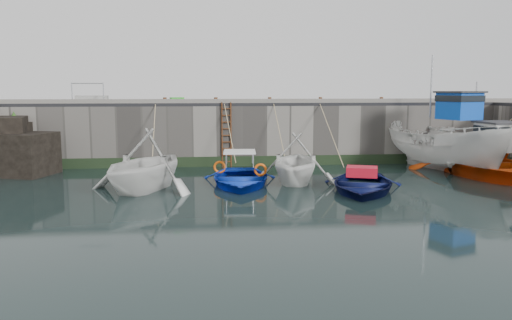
{
  "coord_description": "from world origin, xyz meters",
  "views": [
    {
      "loc": [
        -3.12,
        -14.76,
        3.83
      ],
      "look_at": [
        -1.18,
        3.65,
        1.2
      ],
      "focal_mm": 35.0,
      "sensor_mm": 36.0,
      "label": 1
    }
  ],
  "objects": [
    {
      "name": "ground",
      "position": [
        0.0,
        0.0,
        0.0
      ],
      "size": [
        120.0,
        120.0,
        0.0
      ],
      "primitive_type": "plane",
      "color": "black",
      "rests_on": "ground"
    },
    {
      "name": "quay_back",
      "position": [
        0.0,
        12.5,
        1.5
      ],
      "size": [
        30.0,
        5.0,
        3.0
      ],
      "primitive_type": "cube",
      "color": "slate",
      "rests_on": "ground"
    },
    {
      "name": "road_back",
      "position": [
        0.0,
        12.5,
        3.08
      ],
      "size": [
        30.0,
        5.0,
        0.16
      ],
      "primitive_type": "cube",
      "color": "black",
      "rests_on": "quay_back"
    },
    {
      "name": "kerb_back",
      "position": [
        0.0,
        10.15,
        3.26
      ],
      "size": [
        30.0,
        0.3,
        0.2
      ],
      "primitive_type": "cube",
      "color": "slate",
      "rests_on": "road_back"
    },
    {
      "name": "algae_back",
      "position": [
        0.0,
        9.96,
        0.25
      ],
      "size": [
        30.0,
        0.08,
        0.5
      ],
      "primitive_type": "cube",
      "color": "black",
      "rests_on": "ground"
    },
    {
      "name": "ladder",
      "position": [
        -2.0,
        9.91,
        1.59
      ],
      "size": [
        0.51,
        0.08,
        3.2
      ],
      "color": "#3F1E0F",
      "rests_on": "ground"
    },
    {
      "name": "boat_near_white",
      "position": [
        -5.38,
        4.47,
        0.0
      ],
      "size": [
        6.01,
        6.37,
        2.66
      ],
      "primitive_type": "imported",
      "rotation": [
        0.0,
        0.0,
        -0.41
      ],
      "color": "silver",
      "rests_on": "ground"
    },
    {
      "name": "boat_near_white_rope",
      "position": [
        -5.38,
        8.48,
        0.0
      ],
      "size": [
        0.04,
        3.99,
        3.1
      ],
      "primitive_type": null,
      "color": "tan",
      "rests_on": "ground"
    },
    {
      "name": "boat_near_blue",
      "position": [
        -1.69,
        5.18,
        0.0
      ],
      "size": [
        3.74,
        5.0,
        0.99
      ],
      "primitive_type": "imported",
      "rotation": [
        0.0,
        0.0,
        -0.07
      ],
      "color": "#0C2FBA",
      "rests_on": "ground"
    },
    {
      "name": "boat_near_blue_rope",
      "position": [
        -1.69,
        8.84,
        0.0
      ],
      "size": [
        0.04,
        3.48,
        3.1
      ],
      "primitive_type": null,
      "color": "tan",
      "rests_on": "ground"
    },
    {
      "name": "boat_near_blacktrim",
      "position": [
        0.66,
        5.45,
        0.0
      ],
      "size": [
        4.8,
        5.25,
        2.35
      ],
      "primitive_type": "imported",
      "rotation": [
        0.0,
        0.0,
        -0.24
      ],
      "color": "white",
      "rests_on": "ground"
    },
    {
      "name": "boat_near_blacktrim_rope",
      "position": [
        0.66,
        8.98,
        0.0
      ],
      "size": [
        0.04,
        3.31,
        3.1
      ],
      "primitive_type": null,
      "color": "tan",
      "rests_on": "ground"
    },
    {
      "name": "boat_near_navy",
      "position": [
        2.86,
        3.42,
        0.0
      ],
      "size": [
        4.76,
        5.6,
        0.98
      ],
      "primitive_type": "imported",
      "rotation": [
        0.0,
        0.0,
        -0.33
      ],
      "color": "#0A103E",
      "rests_on": "ground"
    },
    {
      "name": "boat_near_navy_rope",
      "position": [
        2.86,
        7.96,
        0.0
      ],
      "size": [
        0.04,
        4.83,
        3.1
      ],
      "primitive_type": null,
      "color": "tan",
      "rests_on": "ground"
    },
    {
      "name": "boat_far_white",
      "position": [
        8.27,
        7.44,
        1.18
      ],
      "size": [
        4.92,
        7.79,
        5.82
      ],
      "rotation": [
        0.0,
        0.0,
        0.32
      ],
      "color": "silver",
      "rests_on": "ground"
    },
    {
      "name": "boat_far_orange",
      "position": [
        9.5,
        6.0,
        0.5
      ],
      "size": [
        5.79,
        7.75,
        4.53
      ],
      "rotation": [
        0.0,
        0.0,
        0.07
      ],
      "color": "#DF430B",
      "rests_on": "ground"
    },
    {
      "name": "fish_crate",
      "position": [
        -4.41,
        10.32,
        3.3
      ],
      "size": [
        0.73,
        0.54,
        0.28
      ],
      "primitive_type": "cube",
      "rotation": [
        0.0,
        0.0,
        0.32
      ],
      "color": "#219B1C",
      "rests_on": "road_back"
    },
    {
      "name": "railing",
      "position": [
        -8.75,
        11.25,
        3.36
      ],
      "size": [
        1.6,
        1.05,
        1.0
      ],
      "color": "#A5A8AD",
      "rests_on": "road_back"
    },
    {
      "name": "bollard_a",
      "position": [
        -5.0,
        10.25,
        3.3
      ],
      "size": [
        0.18,
        0.18,
        0.28
      ],
      "primitive_type": "cylinder",
      "color": "#3F1E0F",
      "rests_on": "road_back"
    },
    {
      "name": "bollard_b",
      "position": [
        -2.5,
        10.25,
        3.3
      ],
      "size": [
        0.18,
        0.18,
        0.28
      ],
      "primitive_type": "cylinder",
      "color": "#3F1E0F",
      "rests_on": "road_back"
    },
    {
      "name": "bollard_c",
      "position": [
        0.2,
        10.25,
        3.3
      ],
      "size": [
        0.18,
        0.18,
        0.28
      ],
      "primitive_type": "cylinder",
      "color": "#3F1E0F",
      "rests_on": "road_back"
    },
    {
      "name": "bollard_d",
      "position": [
        2.8,
        10.25,
        3.3
      ],
      "size": [
        0.18,
        0.18,
        0.28
      ],
      "primitive_type": "cylinder",
      "color": "#3F1E0F",
      "rests_on": "road_back"
    },
    {
      "name": "bollard_e",
      "position": [
        6.0,
        10.25,
        3.3
      ],
      "size": [
        0.18,
        0.18,
        0.28
      ],
      "primitive_type": "cylinder",
      "color": "#3F1E0F",
      "rests_on": "road_back"
    }
  ]
}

